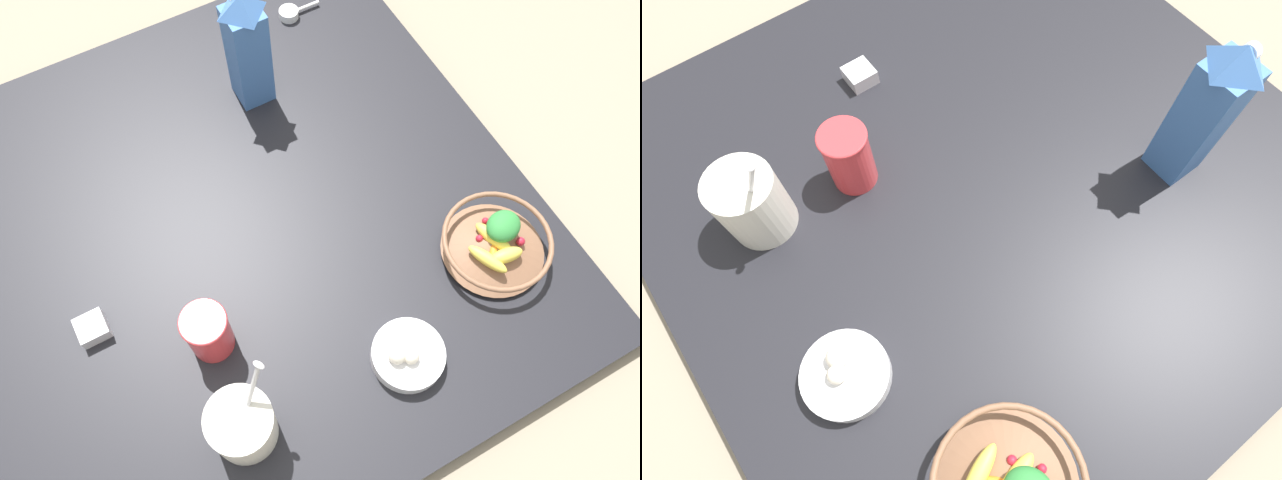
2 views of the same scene
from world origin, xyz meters
The scene contains 7 objects.
ground_plane centered at (0.00, 0.00, 0.00)m, with size 6.00×6.00×0.00m, color gray.
countertop centered at (0.00, 0.00, 0.02)m, with size 1.15×1.15×0.03m.
milk_carton centered at (-0.18, -0.28, 0.17)m, with size 0.07×0.07×0.28m.
yogurt_tub centered at (0.15, 0.37, 0.10)m, with size 0.13×0.11×0.23m.
drinking_cup centered at (0.14, 0.19, 0.10)m, with size 0.08×0.08×0.12m.
spice_jar centered at (0.32, 0.07, 0.05)m, with size 0.05×0.05×0.03m.
garlic_bowl centered at (-0.16, 0.39, 0.05)m, with size 0.13×0.13×0.06m.
Camera 2 is at (-0.35, 0.32, 0.80)m, focal length 28.00 mm.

